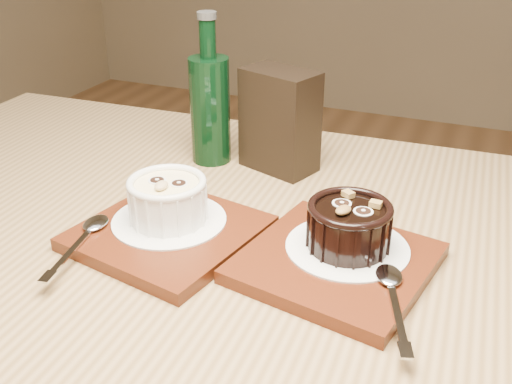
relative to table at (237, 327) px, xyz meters
The scene contains 11 objects.
table is the anchor object (origin of this frame).
tray_left 0.13m from the table, behind, with size 0.18×0.18×0.01m, color #56210E.
doily_left 0.14m from the table, 165.37° to the left, with size 0.13×0.13×0.00m, color white.
ramekin_white 0.17m from the table, 165.40° to the left, with size 0.09×0.09×0.05m.
spoon_left 0.20m from the table, 161.71° to the right, with size 0.03×0.13×0.01m, color silver, non-canonical shape.
tray_right 0.14m from the table, 13.76° to the left, with size 0.18×0.18×0.01m, color #56210E.
doily_right 0.16m from the table, 22.83° to the left, with size 0.13×0.13×0.00m, color white.
ramekin_dark 0.18m from the table, 22.84° to the left, with size 0.09×0.09×0.05m.
spoon_right 0.21m from the table, ahead, with size 0.03×0.13×0.01m, color silver, non-canonical shape.
condiment_stand 0.29m from the table, 99.62° to the left, with size 0.10×0.06×0.14m, color black.
green_bottle 0.32m from the table, 121.63° to the left, with size 0.06×0.06×0.21m.
Camera 1 is at (0.32, -0.63, 1.10)m, focal length 42.00 mm.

